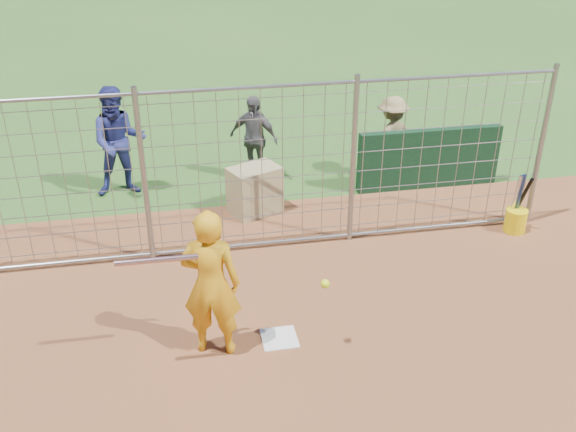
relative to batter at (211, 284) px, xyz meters
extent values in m
plane|color=#2D591E|center=(0.78, 0.23, -0.93)|extent=(100.00, 100.00, 0.00)
cube|color=silver|center=(0.78, 0.03, -0.92)|extent=(0.43, 0.43, 0.02)
cube|color=#11381E|center=(4.18, 3.83, -0.38)|extent=(2.60, 0.20, 1.10)
imported|color=orange|center=(0.00, 0.00, 0.00)|extent=(0.77, 0.60, 1.86)
imported|color=navy|center=(-1.19, 4.60, 0.04)|extent=(0.99, 0.79, 1.94)
imported|color=#57575C|center=(1.17, 4.78, -0.13)|extent=(1.00, 0.84, 1.60)
imported|color=#988052|center=(3.65, 4.36, -0.15)|extent=(1.15, 0.91, 1.55)
cube|color=tan|center=(0.98, 3.44, -0.53)|extent=(0.95, 0.83, 0.80)
cylinder|color=silver|center=(-0.55, -0.26, 0.54)|extent=(0.86, 0.08, 0.06)
sphere|color=#E7FB1A|center=(1.26, -0.25, 0.01)|extent=(0.10, 0.10, 0.10)
cylinder|color=yellow|center=(4.93, 1.98, -0.74)|extent=(0.34, 0.34, 0.38)
cylinder|color=silver|center=(4.88, 2.03, -0.38)|extent=(0.06, 0.18, 0.85)
cylinder|color=navy|center=(4.95, 2.03, -0.38)|extent=(0.06, 0.12, 0.85)
cylinder|color=black|center=(5.00, 2.03, -0.38)|extent=(0.10, 0.35, 0.82)
cylinder|color=gray|center=(-0.72, 2.23, 0.37)|extent=(0.08, 0.08, 2.60)
cylinder|color=gray|center=(2.28, 2.23, 0.37)|extent=(0.08, 0.08, 2.60)
cylinder|color=gray|center=(5.28, 2.23, 0.37)|extent=(0.08, 0.08, 2.60)
cylinder|color=gray|center=(0.78, 2.23, 1.57)|extent=(9.00, 0.05, 0.05)
cylinder|color=gray|center=(0.78, 2.23, -0.85)|extent=(9.00, 0.05, 0.05)
cube|color=gray|center=(0.78, 2.23, 0.32)|extent=(9.00, 0.02, 2.50)
camera|label=1|loc=(-0.29, -6.09, 4.05)|focal=40.00mm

